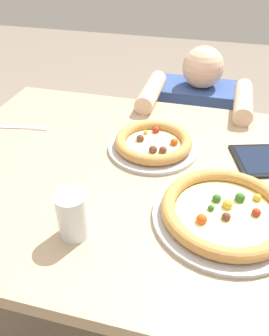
# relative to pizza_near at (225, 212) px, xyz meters

# --- Properties ---
(ground_plane) EXTENTS (8.00, 8.00, 0.00)m
(ground_plane) POSITION_rel_pizza_near_xyz_m (-0.24, 0.14, -0.77)
(ground_plane) COLOR gray
(dining_table) EXTENTS (1.28, 0.95, 0.75)m
(dining_table) POSITION_rel_pizza_near_xyz_m (-0.24, 0.14, -0.13)
(dining_table) COLOR tan
(dining_table) RESTS_ON ground
(pizza_near) EXTENTS (0.36, 0.36, 0.05)m
(pizza_near) POSITION_rel_pizza_near_xyz_m (0.00, 0.00, 0.00)
(pizza_near) COLOR #B7B7BC
(pizza_near) RESTS_ON dining_table
(pizza_far) EXTENTS (0.29, 0.29, 0.05)m
(pizza_far) POSITION_rel_pizza_near_xyz_m (-0.24, 0.26, -0.00)
(pizza_far) COLOR #B7B7BC
(pizza_far) RESTS_ON dining_table
(water_cup_clear) EXTENTS (0.07, 0.07, 0.11)m
(water_cup_clear) POSITION_rel_pizza_near_xyz_m (-0.34, -0.14, 0.04)
(water_cup_clear) COLOR silver
(water_cup_clear) RESTS_ON dining_table
(fork) EXTENTS (0.20, 0.06, 0.00)m
(fork) POSITION_rel_pizza_near_xyz_m (-0.71, 0.28, -0.02)
(fork) COLOR silver
(fork) RESTS_ON dining_table
(diner_seated) EXTENTS (0.43, 0.53, 0.91)m
(diner_seated) POSITION_rel_pizza_near_xyz_m (-0.14, 0.84, -0.37)
(diner_seated) COLOR #333847
(diner_seated) RESTS_ON ground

